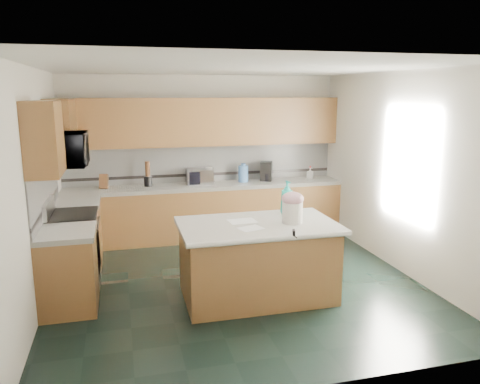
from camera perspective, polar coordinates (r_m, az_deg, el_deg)
name	(u,v)px	position (r m, az deg, el deg)	size (l,w,h in m)	color
floor	(236,282)	(6.18, -0.54, -10.96)	(4.60, 4.60, 0.00)	black
ceiling	(235,68)	(5.69, -0.60, 14.93)	(4.60, 4.60, 0.00)	white
wall_back	(203,156)	(8.03, -4.58, 4.38)	(4.60, 0.04, 2.70)	white
wall_front	(308,234)	(3.64, 8.31, -5.05)	(4.60, 0.04, 2.70)	white
wall_left	(34,190)	(5.70, -23.84, 0.26)	(0.04, 4.60, 2.70)	white
wall_right	(401,172)	(6.72, 19.01, 2.28)	(0.04, 4.60, 2.70)	white
back_base_cab	(207,213)	(7.90, -4.06, -2.55)	(4.60, 0.60, 0.86)	#422A12
back_countertop	(206,186)	(7.79, -4.11, 0.73)	(4.60, 0.64, 0.06)	white
back_upper_cab	(204,122)	(7.79, -4.41, 8.51)	(4.60, 0.33, 0.78)	#422A12
back_backsplash	(203,163)	(8.01, -4.52, 3.54)	(4.60, 0.02, 0.63)	silver
back_accent_band	(203,174)	(8.04, -4.49, 2.16)	(4.60, 0.01, 0.05)	black
left_base_cab_rear	(79,234)	(7.12, -19.06, -4.82)	(0.60, 0.82, 0.86)	#422A12
left_counter_rear	(76,202)	(7.01, -19.32, -1.21)	(0.64, 0.82, 0.06)	white
left_base_cab_front	(68,272)	(5.67, -20.20, -9.18)	(0.60, 0.72, 0.86)	#422A12
left_counter_front	(65,233)	(5.53, -20.54, -4.73)	(0.64, 0.72, 0.06)	white
left_backsplash	(45,190)	(6.25, -22.68, 0.24)	(0.02, 2.30, 0.63)	silver
left_accent_band	(47,205)	(6.29, -22.49, -1.50)	(0.01, 2.30, 0.05)	black
left_upper_cab_rear	(61,127)	(7.00, -20.94, 7.38)	(0.33, 1.09, 0.78)	#422A12
left_upper_cab_front	(44,138)	(5.36, -22.81, 6.05)	(0.33, 0.72, 0.78)	#422A12
range_body	(74,251)	(6.36, -19.59, -6.74)	(0.60, 0.76, 0.88)	#B7B7BC
range_oven_door	(98,252)	(6.35, -16.94, -6.97)	(0.02, 0.68, 0.55)	black
range_cooktop	(71,216)	(6.24, -19.88, -2.73)	(0.62, 0.78, 0.04)	black
range_handle	(98,223)	(6.24, -16.88, -3.65)	(0.02, 0.02, 0.66)	#B7B7BC
range_backguard	(48,208)	(6.24, -22.33, -1.77)	(0.06, 0.76, 0.18)	#B7B7BC
microwave	(66,150)	(6.09, -20.44, 4.87)	(0.73, 0.50, 0.41)	#B7B7BC
island_base	(257,263)	(5.62, 2.13, -8.62)	(1.73, 0.99, 0.86)	#422A12
island_top	(258,226)	(5.48, 2.16, -4.11)	(1.83, 1.09, 0.06)	white
island_bullnose	(272,239)	(4.98, 3.96, -5.78)	(0.06, 0.06, 1.83)	white
treat_jar	(292,212)	(5.48, 6.40, -2.48)	(0.24, 0.24, 0.25)	white
treat_jar_lid	(293,199)	(5.44, 6.44, -0.82)	(0.26, 0.26, 0.16)	#C68C99
treat_jar_knob	(293,194)	(5.43, 6.45, -0.27)	(0.03, 0.03, 0.09)	tan
treat_jar_knob_end_l	(289,194)	(5.42, 6.03, -0.29)	(0.05, 0.05, 0.05)	tan
treat_jar_knob_end_r	(296,194)	(5.45, 6.87, -0.24)	(0.05, 0.05, 0.05)	tan
soap_bottle_island	(287,198)	(5.83, 5.75, -0.71)	(0.16, 0.16, 0.42)	#23B6AF
paper_sheet_a	(251,228)	(5.25, 1.32, -4.45)	(0.27, 0.20, 0.00)	white
paper_sheet_b	(242,221)	(5.54, 0.29, -3.56)	(0.32, 0.24, 0.00)	white
clamp_body	(294,233)	(5.07, 6.57, -5.05)	(0.03, 0.09, 0.08)	black
clamp_handle	(295,237)	(5.03, 6.78, -5.43)	(0.01, 0.01, 0.06)	black
knife_block	(104,182)	(7.70, -16.27, 1.24)	(0.13, 0.10, 0.23)	#472814
utensil_crock	(148,181)	(7.74, -11.15, 1.30)	(0.13, 0.13, 0.17)	black
utensil_bundle	(148,169)	(7.71, -11.21, 2.79)	(0.08, 0.08, 0.24)	#472814
toaster_oven	(200,177)	(7.79, -4.94, 1.89)	(0.43, 0.30, 0.25)	#B7B7BC
toaster_oven_door	(201,178)	(7.66, -4.76, 1.71)	(0.39, 0.01, 0.21)	black
paper_towel	(209,175)	(7.87, -3.79, 2.07)	(0.12, 0.12, 0.27)	white
paper_towel_base	(209,183)	(7.89, -3.78, 1.16)	(0.18, 0.18, 0.01)	#B7B7BC
water_jug	(243,174)	(7.96, 0.40, 2.23)	(0.17, 0.17, 0.28)	#4D7EC2
water_jug_neck	(243,165)	(7.93, 0.40, 3.36)	(0.08, 0.08, 0.04)	#4D7EC2
coffee_maker	(266,171)	(8.09, 3.22, 2.56)	(0.19, 0.21, 0.33)	black
coffee_carafe	(267,177)	(8.06, 3.32, 1.83)	(0.14, 0.14, 0.14)	black
soap_bottle_back	(310,173)	(8.35, 8.54, 2.28)	(0.09, 0.09, 0.20)	white
soap_back_cap	(310,167)	(8.33, 8.56, 3.05)	(0.02, 0.02, 0.03)	red
window_light_proxy	(408,164)	(6.52, 19.84, 3.27)	(0.02, 1.40, 1.10)	white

